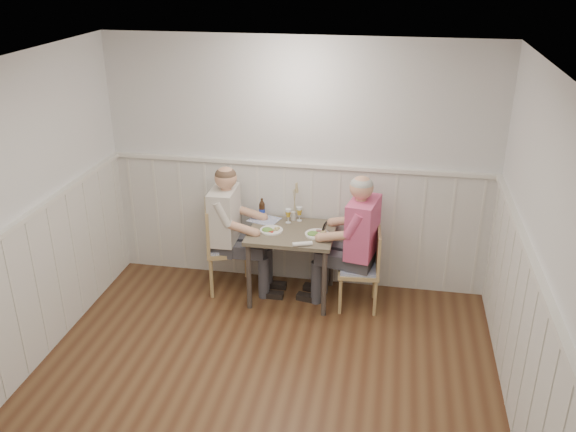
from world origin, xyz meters
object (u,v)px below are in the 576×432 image
object	(u,v)px
chair_right	(364,266)
diner_cream	(230,239)
dining_table	(292,241)
man_in_pink	(357,252)
beer_bottle	(262,209)
grass_vase	(293,202)
chair_left	(223,243)

from	to	relation	value
chair_right	diner_cream	bearing A→B (deg)	176.48
dining_table	chair_right	distance (m)	0.77
man_in_pink	beer_bottle	bearing A→B (deg)	163.48
man_in_pink	diner_cream	distance (m)	1.32
man_in_pink	grass_vase	world-z (taller)	man_in_pink
chair_left	man_in_pink	bearing A→B (deg)	-3.84
chair_right	chair_left	world-z (taller)	chair_left
diner_cream	beer_bottle	distance (m)	0.46
chair_left	grass_vase	size ratio (longest dim) A/B	2.18
man_in_pink	dining_table	bearing A→B (deg)	176.29
man_in_pink	grass_vase	bearing A→B (deg)	155.73
chair_right	beer_bottle	xyz separation A→B (m)	(-1.10, 0.32, 0.39)
chair_right	man_in_pink	distance (m)	0.16
dining_table	chair_left	xyz separation A→B (m)	(-0.74, 0.05, -0.12)
man_in_pink	grass_vase	size ratio (longest dim) A/B	3.21
dining_table	chair_right	xyz separation A→B (m)	(0.74, -0.06, -0.19)
man_in_pink	grass_vase	distance (m)	0.84
grass_vase	beer_bottle	bearing A→B (deg)	-178.49
dining_table	man_in_pink	size ratio (longest dim) A/B	0.60
dining_table	diner_cream	world-z (taller)	diner_cream
diner_cream	man_in_pink	bearing A→B (deg)	-3.10
beer_bottle	diner_cream	bearing A→B (deg)	-142.01
dining_table	diner_cream	distance (m)	0.66
diner_cream	grass_vase	xyz separation A→B (m)	(0.63, 0.24, 0.36)
diner_cream	grass_vase	distance (m)	0.76
chair_left	beer_bottle	xyz separation A→B (m)	(0.38, 0.21, 0.33)
dining_table	grass_vase	distance (m)	0.41
man_in_pink	chair_left	bearing A→B (deg)	176.16
dining_table	chair_left	bearing A→B (deg)	176.05
diner_cream	grass_vase	world-z (taller)	diner_cream
man_in_pink	diner_cream	world-z (taller)	man_in_pink
beer_bottle	grass_vase	bearing A→B (deg)	1.51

